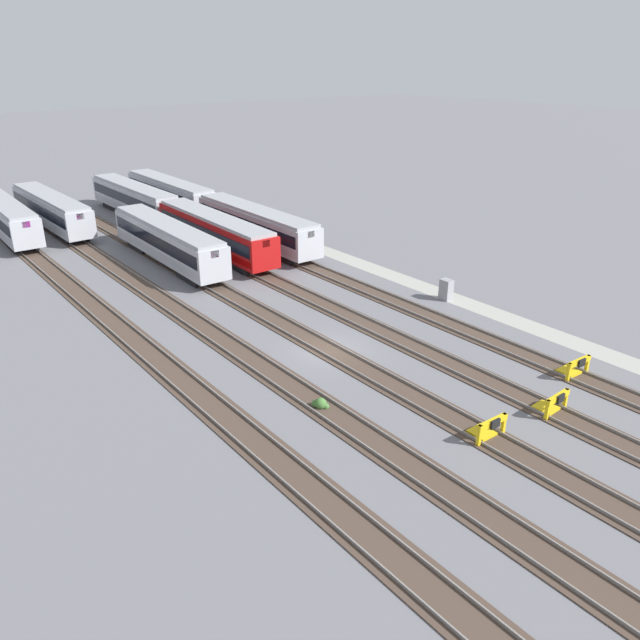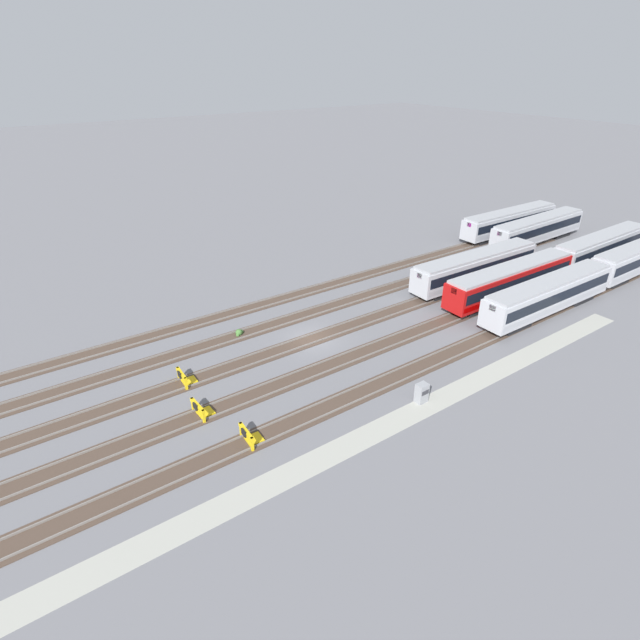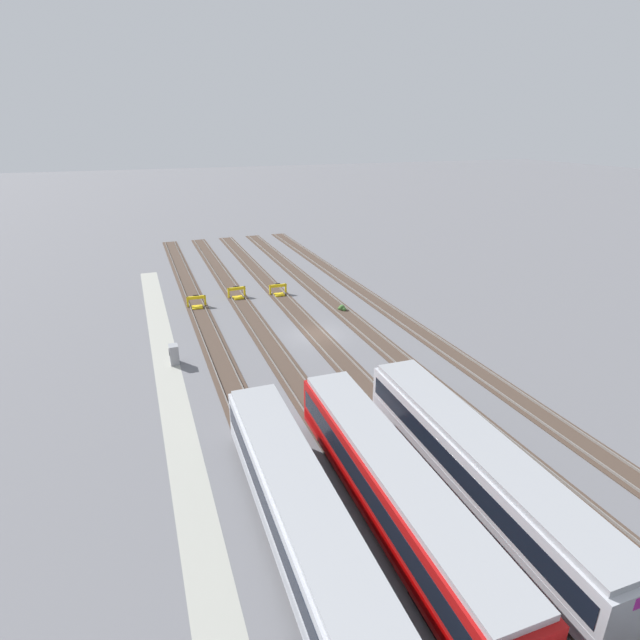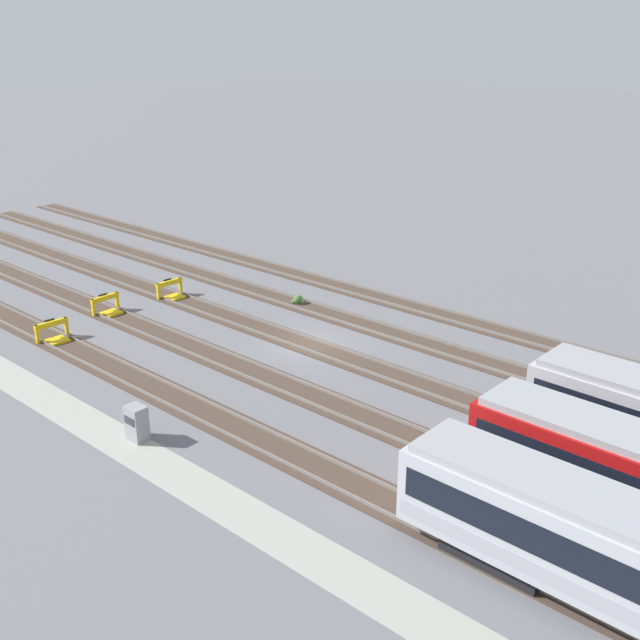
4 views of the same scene
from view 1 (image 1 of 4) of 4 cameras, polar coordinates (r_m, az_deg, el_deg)
name	(u,v)px [view 1 (image 1 of 4)]	position (r m, az deg, el deg)	size (l,w,h in m)	color
ground_plane	(329,350)	(39.67, 0.80, -2.79)	(400.00, 400.00, 0.00)	slate
service_walkway	(466,303)	(48.46, 13.23, 1.53)	(54.00, 2.00, 0.01)	#9E9E93
rail_track_nearest	(429,315)	(45.48, 9.90, 0.42)	(90.00, 2.23, 0.21)	#47382D
rail_track_near_inner	(382,332)	(42.42, 5.66, -1.06)	(90.00, 2.23, 0.21)	#47382D
rail_track_middle	(329,350)	(39.65, 0.80, -2.74)	(90.00, 2.24, 0.21)	#47382D
rail_track_far_inner	(268,371)	(37.25, -4.76, -4.63)	(90.00, 2.23, 0.21)	#47382D
rail_track_farthest	(199,394)	(35.29, -11.04, -6.70)	(90.00, 2.23, 0.21)	#47382D
subway_car_front_row_leftmost	(215,233)	(59.42, -9.62, 7.88)	(18.04, 3.09, 3.70)	#A80F0F
subway_car_front_row_left_inner	(170,193)	(77.95, -13.56, 11.18)	(18.01, 2.88, 3.70)	#ADAFB7
subway_car_front_row_centre	(256,225)	(61.62, -5.88, 8.63)	(18.02, 2.97, 3.70)	#ADAFB7
subway_car_front_row_right_inner	(134,199)	(75.89, -16.61, 10.56)	(18.04, 3.08, 3.70)	#ADAFB7
subway_car_front_row_rightmost	(5,217)	(72.20, -26.82, 8.43)	(18.04, 3.10, 3.70)	#ADAFB7
subway_car_back_row_leftmost	(52,210)	(73.28, -23.34, 9.21)	(18.06, 3.22, 3.70)	#ADAFB7
subway_car_back_row_centre	(168,241)	(57.44, -13.74, 7.02)	(18.06, 3.21, 3.70)	#ADAFB7
bumper_stop_nearest_track	(574,368)	(39.35, 22.21, -4.05)	(1.38, 2.01, 1.22)	gold
bumper_stop_near_inner_track	(552,404)	(35.06, 20.45, -7.17)	(1.38, 2.01, 1.22)	gold
bumper_stop_middle_track	(487,429)	(31.94, 15.06, -9.56)	(1.37, 2.01, 1.22)	gold
electrical_cabinet	(446,290)	(48.57, 11.46, 2.74)	(0.90, 0.73, 1.60)	gray
weed_clump	(320,404)	(33.39, 0.01, -7.68)	(0.92, 0.70, 0.64)	#427033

